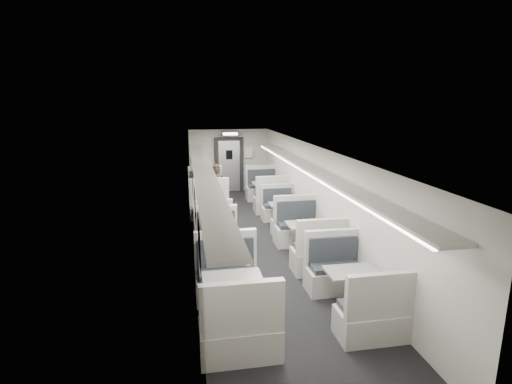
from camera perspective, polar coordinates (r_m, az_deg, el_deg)
name	(u,v)px	position (r m, az deg, el deg)	size (l,w,h in m)	color
room	(257,198)	(9.59, 0.08, -0.81)	(3.24, 12.24, 2.64)	black
booth_left_a	(207,197)	(12.97, -6.96, -0.75)	(1.16, 2.36, 1.26)	beige
booth_left_b	(212,216)	(11.13, -6.37, -3.46)	(0.96, 1.95, 1.04)	beige
booth_left_c	(220,249)	(8.71, -5.21, -8.11)	(1.00, 2.03, 1.09)	beige
booth_left_d	(233,300)	(6.55, -3.33, -15.15)	(1.12, 2.28, 1.22)	beige
booth_right_a	(267,194)	(13.43, 1.53, -0.25)	(1.12, 2.26, 1.21)	beige
booth_right_b	(284,215)	(11.21, 3.98, -3.29)	(0.96, 1.95, 1.05)	beige
booth_right_c	(307,240)	(9.19, 7.31, -6.76)	(1.10, 2.24, 1.20)	beige
booth_right_d	(351,291)	(7.07, 13.43, -13.54)	(1.04, 2.11, 1.13)	beige
passenger	(217,188)	(12.77, -5.59, 0.62)	(0.55, 0.36, 1.52)	black
window_a	(191,169)	(12.75, -9.27, 3.19)	(0.02, 1.18, 0.84)	black
window_b	(193,184)	(10.59, -9.03, 1.19)	(0.02, 1.18, 0.84)	black
window_c	(195,205)	(8.44, -8.69, -1.84)	(0.02, 1.18, 0.84)	black
window_d	(199,241)	(6.34, -8.10, -6.91)	(0.02, 1.18, 0.84)	black
luggage_rack_left	(204,172)	(9.01, -7.39, 2.83)	(0.46, 10.40, 0.09)	beige
luggage_rack_right	(311,169)	(9.46, 7.86, 3.30)	(0.46, 10.40, 0.09)	beige
vestibule_door	(229,165)	(15.38, -3.85, 3.85)	(1.10, 0.13, 2.10)	black
exit_sign	(230,134)	(14.75, -3.71, 8.31)	(0.62, 0.12, 0.16)	black
wall_notice	(248,153)	(15.40, -1.08, 5.62)	(0.32, 0.02, 0.40)	silver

